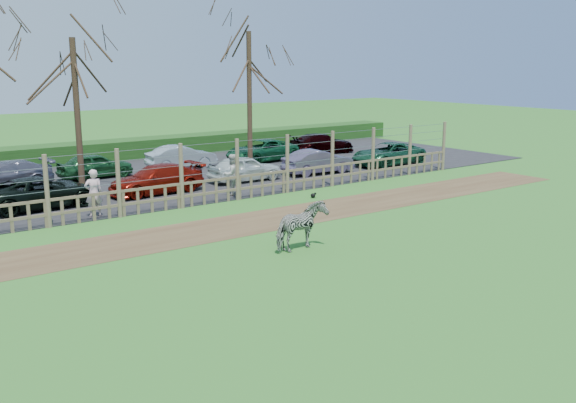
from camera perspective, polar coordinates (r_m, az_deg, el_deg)
ground at (r=18.43m, az=2.10°, el=-5.08°), size 120.00×120.00×0.00m
dirt_strip at (r=21.99m, az=-5.19°, el=-2.22°), size 34.00×2.80×0.01m
asphalt at (r=30.81m, az=-14.87°, el=1.65°), size 44.00×13.00×0.04m
hedge at (r=37.26m, az=-18.91°, el=4.01°), size 46.00×2.00×1.10m
fence at (r=24.81m, az=-9.42°, el=1.23°), size 30.16×0.16×2.50m
tree_mid at (r=28.70m, az=-18.43°, el=10.43°), size 4.80×4.80×6.83m
tree_right at (r=33.06m, az=-3.48°, el=11.84°), size 4.80×4.80×7.35m
zebra at (r=19.05m, az=1.18°, el=-2.24°), size 1.81×1.04×1.44m
visitor_a at (r=24.03m, az=-16.89°, el=0.74°), size 0.68×0.49×1.72m
visitor_b at (r=26.82m, az=-5.01°, el=2.39°), size 0.86×0.68×1.72m
crow at (r=26.49m, az=2.26°, el=0.55°), size 0.26×0.20×0.22m
car_2 at (r=26.17m, az=-21.05°, el=0.77°), size 4.44×2.28×1.20m
car_3 at (r=27.71m, az=-11.63°, el=1.95°), size 4.23×1.92×1.20m
car_4 at (r=30.00m, az=-3.86°, el=2.96°), size 3.52×1.42×1.20m
car_5 at (r=32.00m, az=2.69°, el=3.56°), size 3.73×1.55×1.20m
car_6 at (r=35.06m, az=8.89°, el=4.20°), size 4.37×2.11×1.20m
car_9 at (r=30.71m, az=-23.95°, el=2.14°), size 4.22×1.91×1.20m
car_10 at (r=32.12m, az=-16.76°, el=3.08°), size 3.58×1.58×1.20m
car_11 at (r=34.06m, az=-9.46°, el=3.94°), size 3.72×1.52×1.20m
car_12 at (r=35.98m, az=-2.34°, el=4.54°), size 4.52×2.47×1.20m
car_13 at (r=39.18m, az=3.03°, el=5.17°), size 4.31×2.17×1.20m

